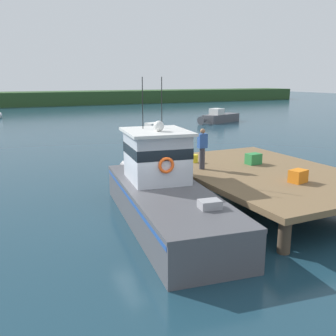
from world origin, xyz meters
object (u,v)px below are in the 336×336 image
Objects in this scene: moored_boat_outer_mooring at (219,118)px; main_fishing_boat at (162,190)px; bait_bucket at (194,159)px; crate_single_far at (298,176)px; moored_boat_near_channel at (157,133)px; deckhand_by_the_boat at (202,148)px; crate_single_by_cleat at (253,159)px.

main_fishing_boat is at bearing -126.67° from moored_boat_outer_mooring.
bait_bucket is at bearing -125.32° from moored_boat_outer_mooring.
main_fishing_boat is at bearing 158.59° from crate_single_far.
moored_boat_near_channel is (7.23, 16.68, -0.57)m from main_fishing_boat.
moored_boat_near_channel is (4.78, 15.22, -1.62)m from deckhand_by_the_boat.
moored_boat_outer_mooring is at bearing 62.30° from crate_single_far.
main_fishing_boat is 3.88m from bait_bucket.
crate_single_by_cleat is 1.76× the size of bait_bucket.
crate_single_far is at bearing -21.41° from main_fishing_boat.
bait_bucket is at bearing 110.52° from crate_single_far.
crate_single_by_cleat reaches higher than moored_boat_near_channel.
moored_boat_outer_mooring is at bearing 35.09° from moored_boat_near_channel.
bait_bucket is 0.06× the size of moored_boat_outer_mooring.
moored_boat_outer_mooring is (15.34, 21.65, -0.84)m from bait_bucket.
crate_single_by_cleat is 2.50m from bait_bucket.
moored_boat_near_channel is at bearing 72.55° from deckhand_by_the_boat.
deckhand_by_the_boat is at bearing -105.28° from bait_bucket.
bait_bucket is 26.55m from moored_boat_outer_mooring.
deckhand_by_the_boat is 0.32× the size of moored_boat_near_channel.
bait_bucket is 0.21× the size of deckhand_by_the_boat.
moored_boat_near_channel is (2.36, 15.38, -0.99)m from crate_single_by_cleat.
deckhand_by_the_boat reaches higher than moored_boat_near_channel.
crate_single_by_cleat is at bearing -119.91° from moored_boat_outer_mooring.
moored_boat_outer_mooring is (10.89, 7.65, 0.09)m from moored_boat_near_channel.
crate_single_by_cleat is 0.37× the size of deckhand_by_the_boat.
crate_single_by_cleat reaches higher than crate_single_far.
main_fishing_boat reaches higher than moored_boat_outer_mooring.
moored_boat_near_channel is 0.84× the size of moored_boat_outer_mooring.
crate_single_far is at bearing -69.48° from bait_bucket.
bait_bucket is (-1.65, 4.42, -0.05)m from crate_single_far.
crate_single_far is 4.72m from bait_bucket.
moored_boat_near_channel is at bearing -144.91° from moored_boat_outer_mooring.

